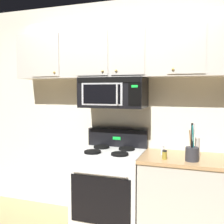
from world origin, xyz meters
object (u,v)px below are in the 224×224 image
(utensil_crock_charcoal, at_px, (192,152))
(salt_shaker, at_px, (163,150))
(stove_range, at_px, (110,188))
(over_range_microwave, at_px, (113,93))
(pepper_mill, at_px, (197,148))
(spice_jar, at_px, (165,155))

(utensil_crock_charcoal, distance_m, salt_shaker, 0.35)
(stove_range, height_order, over_range_microwave, over_range_microwave)
(pepper_mill, bearing_deg, utensil_crock_charcoal, -106.90)
(over_range_microwave, xyz_separation_m, pepper_mill, (0.96, -0.11, -0.57))
(salt_shaker, bearing_deg, over_range_microwave, 170.80)
(stove_range, bearing_deg, spice_jar, -14.48)
(salt_shaker, xyz_separation_m, spice_jar, (0.05, -0.19, -0.00))
(pepper_mill, bearing_deg, salt_shaker, 178.56)
(over_range_microwave, distance_m, pepper_mill, 1.12)
(stove_range, distance_m, utensil_crock_charcoal, 1.06)
(pepper_mill, bearing_deg, stove_range, -179.38)
(utensil_crock_charcoal, relative_size, pepper_mill, 1.81)
(pepper_mill, height_order, spice_jar, pepper_mill)
(spice_jar, bearing_deg, stove_range, 165.52)
(over_range_microwave, xyz_separation_m, utensil_crock_charcoal, (0.91, -0.26, -0.59))
(spice_jar, bearing_deg, pepper_mill, 29.41)
(salt_shaker, bearing_deg, spice_jar, -76.17)
(utensil_crock_charcoal, distance_m, pepper_mill, 0.16)
(stove_range, bearing_deg, pepper_mill, 0.62)
(over_range_microwave, distance_m, spice_jar, 0.94)
(spice_jar, bearing_deg, utensil_crock_charcoal, 4.78)
(spice_jar, bearing_deg, over_range_microwave, 156.30)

